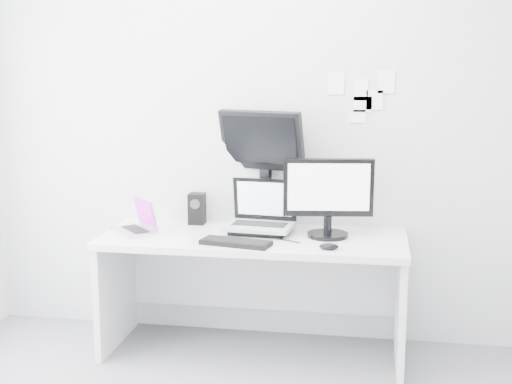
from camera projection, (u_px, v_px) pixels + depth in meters
back_wall at (263, 126)px, 4.42m from camera, size 3.60×0.00×3.60m
desk at (253, 295)px, 4.26m from camera, size 1.80×0.70×0.73m
macbook at (133, 215)px, 4.26m from camera, size 0.35×0.36×0.21m
speaker at (197, 209)px, 4.49m from camera, size 0.13×0.13×0.20m
dell_laptop at (259, 207)px, 4.22m from camera, size 0.42×0.35×0.33m
rear_monitor at (263, 166)px, 4.42m from camera, size 0.58×0.35×0.74m
samsung_monitor at (328, 197)px, 4.13m from camera, size 0.56×0.31×0.48m
keyboard at (236, 243)px, 3.99m from camera, size 0.42×0.22×0.03m
mouse at (329, 246)px, 3.89m from camera, size 0.11×0.08×0.04m
wall_note_0 at (336, 83)px, 4.29m from camera, size 0.10×0.00×0.14m
wall_note_1 at (361, 90)px, 4.27m from camera, size 0.09×0.00×0.13m
wall_note_2 at (386, 82)px, 4.24m from camera, size 0.10×0.00×0.14m
wall_note_3 at (357, 116)px, 4.31m from camera, size 0.11×0.00×0.08m
wall_note_4 at (363, 104)px, 4.29m from camera, size 0.11×0.00×0.09m
wall_note_5 at (375, 100)px, 4.27m from camera, size 0.10×0.00×0.12m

